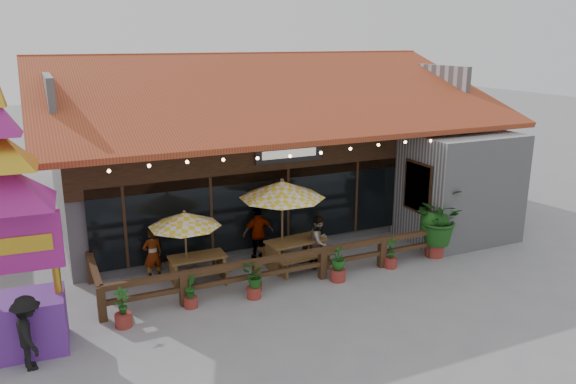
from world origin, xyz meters
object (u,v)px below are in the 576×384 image
pedestrian (28,333)px  umbrella_right (282,190)px  umbrella_left (185,220)px  picnic_table_right (296,248)px  tropical_plant (437,219)px  thai_sign_tower (8,194)px  picnic_table_left (198,264)px

pedestrian → umbrella_right: bearing=-78.6°
umbrella_left → picnic_table_right: 3.49m
tropical_plant → pedestrian: bearing=-172.7°
umbrella_left → pedestrian: (-4.02, -2.77, -1.05)m
tropical_plant → pedestrian: 11.67m
tropical_plant → thai_sign_tower: bearing=-176.7°
picnic_table_right → thai_sign_tower: bearing=-166.6°
umbrella_left → tropical_plant: (7.55, -1.28, -0.62)m
thai_sign_tower → pedestrian: bearing=-86.2°
picnic_table_left → pedestrian: 5.15m
picnic_table_left → thai_sign_tower: 5.68m
umbrella_left → umbrella_right: bearing=0.6°
umbrella_right → picnic_table_right: umbrella_right is taller
umbrella_left → umbrella_right: (2.91, 0.03, 0.50)m
thai_sign_tower → pedestrian: (0.05, -0.82, -2.74)m
umbrella_right → pedestrian: size_ratio=2.03×
picnic_table_right → pedestrian: pedestrian is taller
umbrella_right → thai_sign_tower: bearing=-164.1°
picnic_table_left → thai_sign_tower: (-4.38, -1.96, 3.04)m
umbrella_left → picnic_table_left: bearing=1.4°
thai_sign_tower → tropical_plant: thai_sign_tower is taller
pedestrian → picnic_table_right: bearing=-81.2°
umbrella_left → picnic_table_right: (3.24, -0.21, -1.28)m
umbrella_left → thai_sign_tower: size_ratio=0.38×
umbrella_left → tropical_plant: bearing=-9.6°
umbrella_right → umbrella_left: bearing=-179.4°
thai_sign_tower → umbrella_right: bearing=15.9°
picnic_table_left → picnic_table_right: picnic_table_right is taller
picnic_table_left → picnic_table_right: 2.95m
picnic_table_right → tropical_plant: bearing=-13.9°
umbrella_left → thai_sign_tower: bearing=-154.4°
umbrella_left → umbrella_right: size_ratio=0.79×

